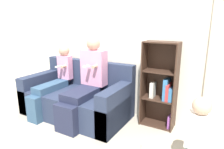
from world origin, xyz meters
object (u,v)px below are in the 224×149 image
(adult_seated, at_px, (86,80))
(bookshelf, at_px, (162,87))
(couch, at_px, (77,99))
(toddler_standing, at_px, (198,135))
(child_seated, at_px, (53,81))

(adult_seated, relative_size, bookshelf, 1.03)
(couch, xyz_separation_m, toddler_standing, (1.91, -0.46, 0.15))
(adult_seated, distance_m, bookshelf, 1.13)
(bookshelf, bearing_deg, couch, -165.22)
(couch, distance_m, child_seated, 0.50)
(bookshelf, bearing_deg, toddler_standing, -52.83)
(toddler_standing, bearing_deg, adult_seated, 166.43)
(couch, bearing_deg, adult_seated, -13.31)
(couch, bearing_deg, toddler_standing, -13.54)
(adult_seated, height_order, toddler_standing, adult_seated)
(couch, xyz_separation_m, bookshelf, (1.30, 0.34, 0.32))
(couch, xyz_separation_m, adult_seated, (0.25, -0.06, 0.37))
(toddler_standing, bearing_deg, child_seated, 171.27)
(couch, bearing_deg, child_seated, -165.40)
(toddler_standing, xyz_separation_m, bookshelf, (-0.61, 0.81, 0.17))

